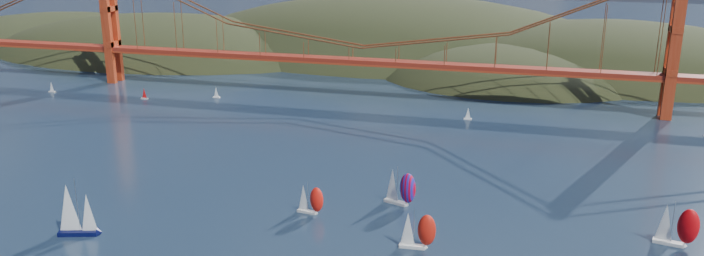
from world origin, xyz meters
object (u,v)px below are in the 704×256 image
racer_0 (310,199)px  racer_1 (417,230)px  racer_rwb (400,187)px  racer_2 (676,225)px  sloop_navy (74,210)px

racer_0 → racer_1: (29.98, -12.40, 0.57)m
racer_0 → racer_rwb: (21.14, 11.76, 1.00)m
racer_0 → racer_2: racer_2 is taller
racer_0 → racer_2: (87.54, 4.68, 1.14)m
racer_0 → racer_1: racer_1 is taller
racer_2 → racer_rwb: 66.78m
sloop_navy → racer_rwb: 80.97m
racer_2 → racer_rwb: racer_2 is taller
racer_rwb → racer_1: bearing=-49.9°
racer_1 → sloop_navy: bearing=-173.4°
racer_1 → racer_2: size_ratio=0.89×
sloop_navy → racer_1: 81.37m
racer_0 → racer_2: bearing=12.4°
sloop_navy → racer_0: sloop_navy is taller
racer_0 → racer_1: size_ratio=0.87×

